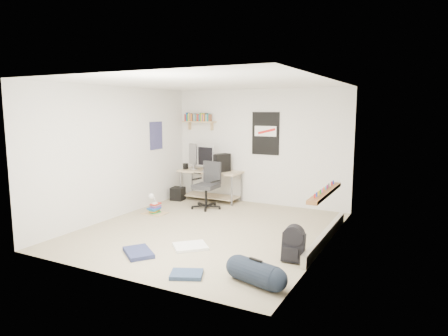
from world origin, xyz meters
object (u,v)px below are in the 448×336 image
at_px(backpack, 293,247).
at_px(book_stack, 155,206).
at_px(office_chair, 206,185).
at_px(duffel_bag, 256,273).
at_px(desk, 211,185).

height_order(backpack, book_stack, backpack).
height_order(office_chair, duffel_bag, office_chair).
height_order(desk, backpack, desk).
bearing_deg(backpack, duffel_bag, -106.13).
height_order(office_chair, backpack, office_chair).
distance_m(desk, office_chair, 0.75).
xyz_separation_m(backpack, duffel_bag, (-0.17, -0.91, -0.06)).
xyz_separation_m(office_chair, backpack, (2.54, -2.01, -0.29)).
bearing_deg(duffel_bag, book_stack, 161.58).
bearing_deg(duffel_bag, desk, 141.81).
distance_m(office_chair, duffel_bag, 3.78).
relative_size(office_chair, backpack, 2.48).
xyz_separation_m(duffel_bag, book_stack, (-3.06, 2.07, 0.01)).
bearing_deg(office_chair, book_stack, -120.08).
bearing_deg(book_stack, desk, 74.51).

